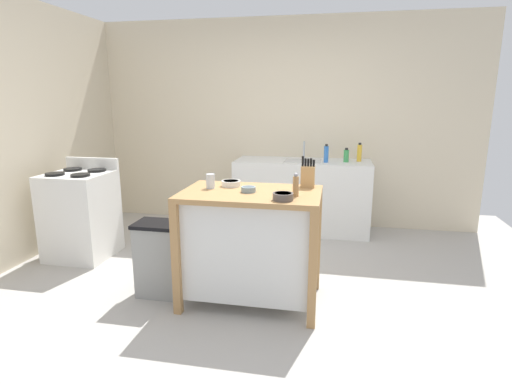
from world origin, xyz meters
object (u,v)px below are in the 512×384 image
at_px(bottle_hand_soap, 326,154).
at_px(kitchen_island, 251,241).
at_px(drinking_cup, 210,181).
at_px(stove, 81,214).
at_px(pepper_grinder, 296,185).
at_px(bottle_spray_cleaner, 346,156).
at_px(bowl_ceramic_small, 248,189).
at_px(bowl_stoneware_deep, 283,196).
at_px(bowl_ceramic_wide, 231,183).
at_px(sink_faucet, 304,150).
at_px(knife_block, 308,176).
at_px(trash_bin, 159,258).
at_px(bottle_dish_soap, 359,153).

bearing_deg(bottle_hand_soap, kitchen_island, -106.10).
bearing_deg(drinking_cup, stove, 160.68).
bearing_deg(pepper_grinder, bottle_spray_cleaner, 78.49).
distance_m(bowl_ceramic_small, bowl_stoneware_deep, 0.36).
bearing_deg(kitchen_island, bowl_ceramic_wide, 141.71).
distance_m(bowl_ceramic_wide, pepper_grinder, 0.61).
xyz_separation_m(kitchen_island, stove, (-1.93, 0.60, -0.06)).
relative_size(bowl_ceramic_small, bottle_spray_cleaner, 0.67).
xyz_separation_m(bowl_stoneware_deep, drinking_cup, (-0.62, 0.28, 0.03)).
distance_m(drinking_cup, sink_faucet, 2.08).
height_order(knife_block, stove, knife_block).
bearing_deg(trash_bin, pepper_grinder, -2.34).
height_order(bottle_hand_soap, bottle_spray_cleaner, bottle_hand_soap).
bearing_deg(bottle_dish_soap, stove, -154.30).
relative_size(kitchen_island, bottle_hand_soap, 4.98).
bearing_deg(bowl_ceramic_small, sink_faucet, 82.84).
height_order(bowl_ceramic_small, bowl_ceramic_wide, bowl_ceramic_wide).
xyz_separation_m(sink_faucet, bottle_hand_soap, (0.28, -0.23, -0.01)).
bearing_deg(bowl_stoneware_deep, bottle_spray_cleaner, 77.28).
bearing_deg(bowl_ceramic_small, bottle_hand_soap, 73.65).
xyz_separation_m(bowl_ceramic_small, bottle_spray_cleaner, (0.77, 1.91, 0.02)).
xyz_separation_m(bowl_stoneware_deep, pepper_grinder, (0.08, 0.14, 0.05)).
bearing_deg(kitchen_island, bottle_dish_soap, 65.18).
distance_m(kitchen_island, knife_block, 0.69).
relative_size(knife_block, drinking_cup, 2.16).
distance_m(kitchen_island, trash_bin, 0.80).
xyz_separation_m(trash_bin, bottle_hand_soap, (1.30, 1.86, 0.67)).
bearing_deg(kitchen_island, bottle_hand_soap, 73.90).
relative_size(bowl_ceramic_small, bottle_hand_soap, 0.52).
bearing_deg(knife_block, kitchen_island, -149.51).
bearing_deg(bottle_hand_soap, bowl_stoneware_deep, -96.83).
xyz_separation_m(bowl_ceramic_wide, drinking_cup, (-0.14, -0.11, 0.03)).
distance_m(drinking_cup, bottle_dish_soap, 2.29).
bearing_deg(bottle_dish_soap, sink_faucet, 173.53).
height_order(pepper_grinder, stove, pepper_grinder).
xyz_separation_m(kitchen_island, bowl_ceramic_small, (-0.02, -0.02, 0.43)).
bearing_deg(bowl_stoneware_deep, pepper_grinder, 61.37).
bearing_deg(trash_bin, bottle_dish_soap, 49.99).
xyz_separation_m(drinking_cup, bottle_hand_soap, (0.87, 1.77, 0.01)).
xyz_separation_m(bowl_ceramic_small, bowl_stoneware_deep, (0.29, -0.21, 0.01)).
relative_size(bottle_spray_cleaner, bottle_dish_soap, 0.75).
distance_m(sink_faucet, bottle_hand_soap, 0.36).
height_order(bowl_ceramic_wide, stove, stove).
bearing_deg(bowl_stoneware_deep, knife_block, 73.62).
bearing_deg(bowl_stoneware_deep, bowl_ceramic_small, 145.10).
xyz_separation_m(sink_faucet, stove, (-2.17, -1.44, -0.54)).
height_order(sink_faucet, bottle_dish_soap, bottle_dish_soap).
relative_size(kitchen_island, knife_block, 4.29).
height_order(knife_block, sink_faucet, knife_block).
xyz_separation_m(drinking_cup, pepper_grinder, (0.70, -0.14, 0.02)).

